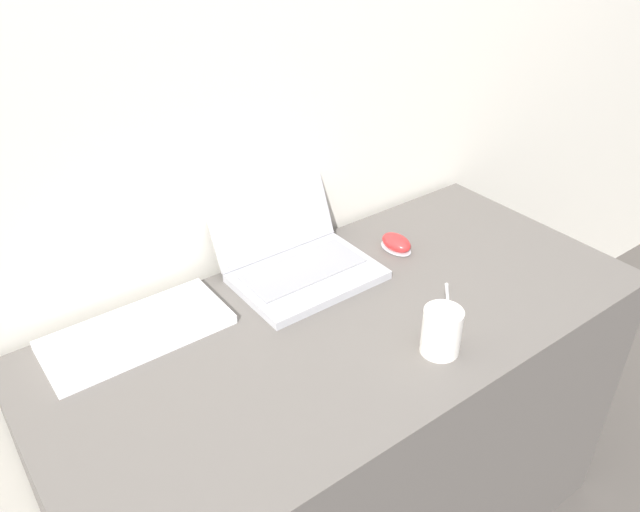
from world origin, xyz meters
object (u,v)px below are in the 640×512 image
object	(u,v)px
drink_cup	(442,330)
computer_mouse	(396,243)
external_keyboard	(137,332)
laptop	(291,246)

from	to	relation	value
drink_cup	computer_mouse	world-z (taller)	drink_cup
computer_mouse	external_keyboard	bearing A→B (deg)	174.20
drink_cup	computer_mouse	bearing A→B (deg)	60.13
external_keyboard	laptop	bearing A→B (deg)	2.68
laptop	computer_mouse	world-z (taller)	laptop
drink_cup	external_keyboard	distance (m)	0.60
computer_mouse	external_keyboard	size ratio (longest dim) A/B	0.24
computer_mouse	drink_cup	bearing A→B (deg)	-119.87
laptop	computer_mouse	size ratio (longest dim) A/B	3.58
drink_cup	laptop	bearing A→B (deg)	98.82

